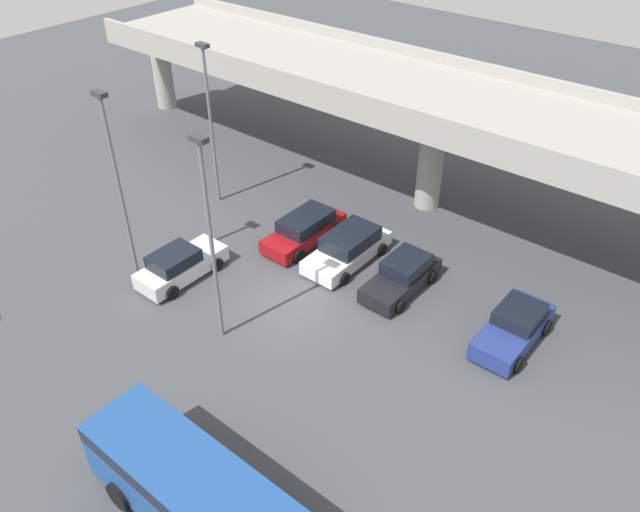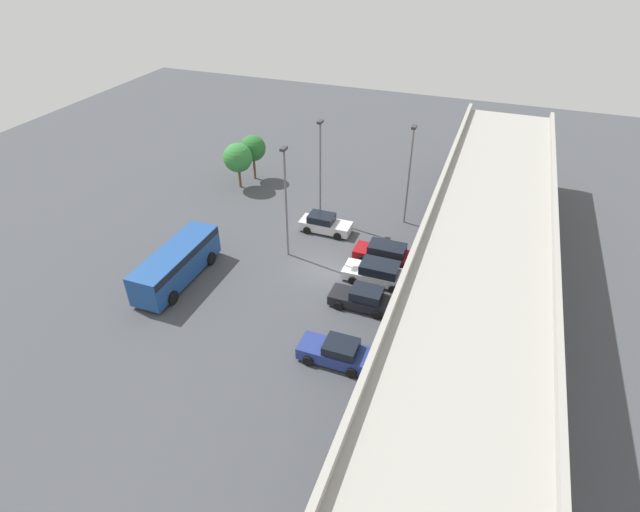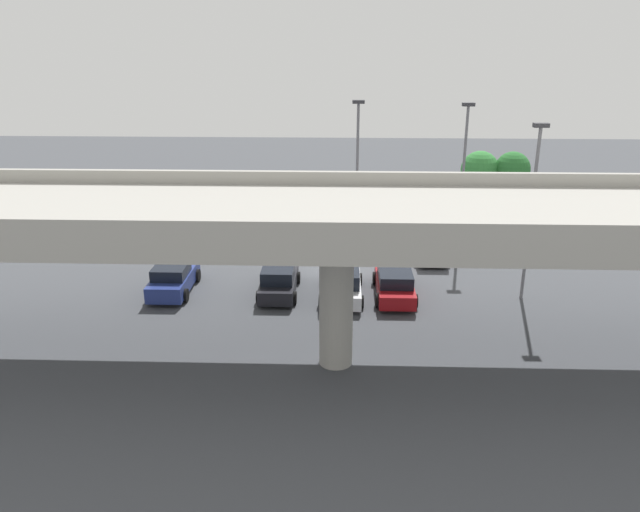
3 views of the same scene
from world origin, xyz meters
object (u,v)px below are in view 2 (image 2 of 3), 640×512
Objects in this scene: shuttle_bus at (176,262)px; lamp_post_near_aisle at (286,196)px; parked_car_0 at (325,224)px; parked_car_3 at (363,298)px; parked_car_4 at (336,352)px; lamp_post_by_overpass at (320,165)px; tree_front_right at (238,158)px; lamp_post_mid_lot at (410,169)px; parked_car_2 at (377,273)px; tree_front_left at (253,148)px; parked_car_1 at (385,253)px.

lamp_post_near_aisle is at bearing 132.90° from shuttle_bus.
parked_car_3 is (8.36, 5.82, -0.01)m from parked_car_0.
parked_car_4 is 17.65m from lamp_post_by_overpass.
tree_front_right is (-4.95, -10.65, 2.37)m from parked_car_0.
lamp_post_mid_lot is at bearing 32.72° from parked_car_0.
lamp_post_near_aisle is 1.01× the size of lamp_post_by_overpass.
lamp_post_mid_lot is at bearing 135.50° from shuttle_bus.
parked_car_3 is 1.00× the size of parked_car_4.
tree_front_right is (-10.13, -16.63, 2.34)m from parked_car_2.
tree_front_left is (-17.30, -2.45, 1.71)m from shuttle_bus.
parked_car_2 is at bearing 91.67° from parked_car_1.
shuttle_bus is 1.80× the size of tree_front_left.
parked_car_1 is 9.37m from lamp_post_by_overpass.
tree_front_left is at bearing -31.12° from parked_car_1.
parked_car_0 is 6.39m from lamp_post_near_aisle.
lamp_post_mid_lot is at bearing 86.21° from tree_front_right.
parked_car_4 is (11.27, -0.14, -0.00)m from parked_car_1.
parked_car_1 is at bearing 119.12° from shuttle_bus.
shuttle_bus is 14.15m from lamp_post_by_overpass.
parked_car_0 is 0.97× the size of tree_front_right.
parked_car_2 is 10.93m from lamp_post_by_overpass.
parked_car_3 is 9.48m from lamp_post_near_aisle.
lamp_post_near_aisle is at bearing -3.60° from lamp_post_by_overpass.
parked_car_0 is 0.53× the size of shuttle_bus.
parked_car_0 is at bearing -23.05° from parked_car_1.
parked_car_2 is 0.54× the size of lamp_post_near_aisle.
lamp_post_near_aisle is at bearing 13.68° from parked_car_1.
lamp_post_mid_lot is at bearing -90.00° from parked_car_2.
lamp_post_by_overpass is at bearing 176.40° from lamp_post_near_aisle.
lamp_post_near_aisle reaches higher than tree_front_left.
parked_car_0 is at bearing -67.30° from parked_car_4.
parked_car_0 is 0.50× the size of lamp_post_mid_lot.
lamp_post_mid_lot is (-9.03, -0.00, 4.30)m from parked_car_2.
lamp_post_near_aisle is (1.80, -7.40, 4.46)m from parked_car_1.
lamp_post_near_aisle reaches higher than parked_car_2.
lamp_post_by_overpass is at bearing -74.46° from lamp_post_mid_lot.
tree_front_right is at bearing -48.77° from parked_car_4.
lamp_post_mid_lot reaches higher than parked_car_1.
tree_front_right is at bearing -11.84° from tree_front_left.
parked_car_4 is 12.73m from lamp_post_near_aisle.
parked_car_2 is 0.56× the size of lamp_post_mid_lot.
parked_car_2 is 19.62m from tree_front_right.
parked_car_0 is 0.96× the size of tree_front_left.
lamp_post_near_aisle reaches higher than lamp_post_by_overpass.
lamp_post_by_overpass is 1.98× the size of tree_front_right.
lamp_post_by_overpass is at bearing -55.95° from parked_car_3.
lamp_post_near_aisle is at bearing -52.53° from parked_car_4.
parked_car_2 is at bearing 58.65° from tree_front_right.
parked_car_1 is at bearing -90.89° from parked_car_3.
lamp_post_mid_lot reaches higher than parked_car_4.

